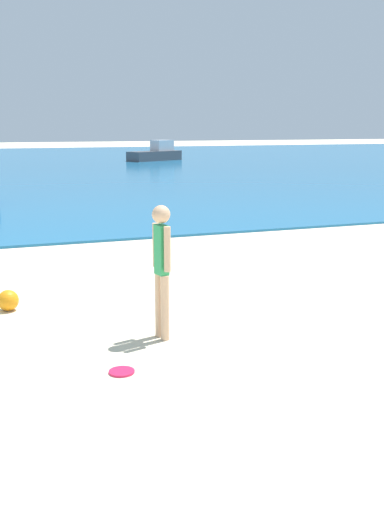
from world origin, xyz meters
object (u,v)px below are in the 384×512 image
object	(u,v)px
beach_ball	(8,300)
frisbee	(122,372)
boat_far	(156,153)
person_standing	(162,264)

from	to	relation	value
beach_ball	frisbee	bearing A→B (deg)	-70.29
frisbee	boat_far	xyz separation A→B (m)	(12.02, 38.09, 0.57)
beach_ball	person_standing	bearing A→B (deg)	-47.09
boat_far	frisbee	bearing A→B (deg)	45.61
frisbee	boat_far	world-z (taller)	boat_far
person_standing	boat_far	world-z (taller)	person_standing
person_standing	frisbee	xyz separation A→B (m)	(-0.76, -0.91, -0.96)
frisbee	beach_ball	distance (m)	2.99
person_standing	beach_ball	distance (m)	2.72
boat_far	beach_ball	world-z (taller)	boat_far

